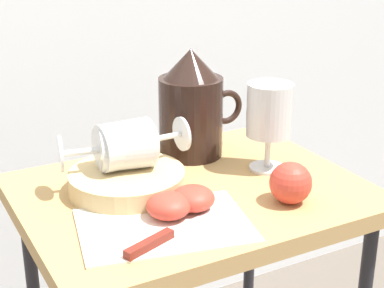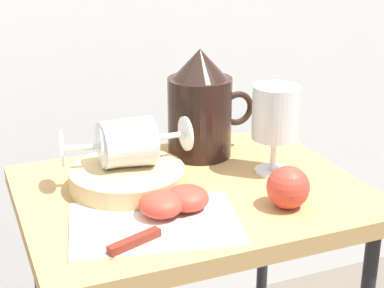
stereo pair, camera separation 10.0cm
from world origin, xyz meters
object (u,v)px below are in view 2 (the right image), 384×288
at_px(apple_half_right, 187,198).
at_px(table, 192,230).
at_px(basket_tray, 128,178).
at_px(wine_glass_upright, 275,117).
at_px(knife, 155,233).
at_px(apple_half_left, 161,204).
at_px(apple_whole, 288,187).
at_px(wine_glass_tipped_near, 125,145).
at_px(pitcher, 200,113).
at_px(wine_glass_tipped_far, 129,142).

bearing_deg(apple_half_right, table, 62.83).
height_order(basket_tray, wine_glass_upright, wine_glass_upright).
distance_m(wine_glass_upright, knife, 0.32).
distance_m(apple_half_left, apple_whole, 0.20).
bearing_deg(apple_half_left, apple_half_right, 6.54).
xyz_separation_m(table, apple_whole, (0.11, -0.12, 0.11)).
height_order(wine_glass_upright, wine_glass_tipped_near, wine_glass_upright).
distance_m(pitcher, apple_half_right, 0.25).
height_order(table, wine_glass_tipped_far, wine_glass_tipped_far).
bearing_deg(wine_glass_upright, apple_half_right, -156.81).
distance_m(table, pitcher, 0.23).
relative_size(table, apple_half_left, 10.63).
bearing_deg(knife, apple_half_right, 39.80).
height_order(basket_tray, wine_glass_tipped_near, wine_glass_tipped_near).
bearing_deg(basket_tray, wine_glass_tipped_far, 59.21).
bearing_deg(knife, wine_glass_upright, 28.28).
distance_m(pitcher, wine_glass_upright, 0.16).
bearing_deg(apple_half_left, knife, -117.42).
relative_size(apple_half_left, apple_half_right, 1.00).
distance_m(wine_glass_tipped_far, apple_whole, 0.27).
distance_m(basket_tray, apple_whole, 0.27).
xyz_separation_m(basket_tray, apple_half_right, (0.06, -0.12, 0.01)).
height_order(wine_glass_tipped_near, knife, wine_glass_tipped_near).
bearing_deg(table, apple_half_left, -136.02).
distance_m(apple_half_left, knife, 0.06).
relative_size(basket_tray, wine_glass_upright, 1.22).
height_order(basket_tray, knife, basket_tray).
distance_m(basket_tray, apple_half_right, 0.13).
distance_m(wine_glass_upright, apple_whole, 0.15).
bearing_deg(apple_half_right, knife, -140.20).
distance_m(pitcher, apple_whole, 0.27).
relative_size(wine_glass_tipped_near, knife, 0.74).
relative_size(pitcher, wine_glass_tipped_near, 1.26).
bearing_deg(basket_tray, apple_half_left, -82.26).
bearing_deg(pitcher, apple_whole, -81.19).
relative_size(pitcher, wine_glass_tipped_far, 1.32).
distance_m(apple_whole, knife, 0.23).
bearing_deg(wine_glass_upright, apple_whole, -109.52).
xyz_separation_m(wine_glass_upright, apple_half_right, (-0.20, -0.08, -0.08)).
bearing_deg(apple_half_left, table, 43.98).
bearing_deg(apple_whole, pitcher, 98.81).
height_order(table, pitcher, pitcher).
relative_size(table, knife, 3.30).
height_order(basket_tray, wine_glass_tipped_far, wine_glass_tipped_far).
bearing_deg(basket_tray, pitcher, 29.07).
bearing_deg(apple_half_left, wine_glass_tipped_far, 92.39).
xyz_separation_m(wine_glass_tipped_near, apple_half_left, (0.02, -0.14, -0.05)).
bearing_deg(knife, pitcher, 56.09).
bearing_deg(wine_glass_tipped_far, pitcher, 25.67).
bearing_deg(table, wine_glass_upright, 3.62).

